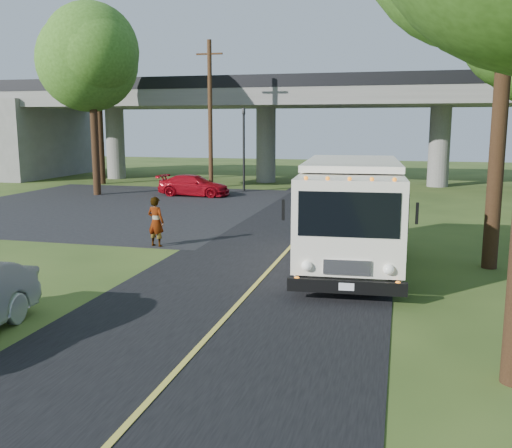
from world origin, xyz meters
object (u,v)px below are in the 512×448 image
(tree_left_far, at_px, (99,76))
(red_sedan, at_px, (194,185))
(utility_pole, at_px, (210,117))
(pedestrian, at_px, (156,222))
(tree_left_lot, at_px, (93,58))
(traffic_signal, at_px, (244,140))
(step_van, at_px, (351,210))

(tree_left_far, distance_m, red_sedan, 11.98)
(utility_pole, xyz_separation_m, pedestrian, (2.98, -14.67, -3.72))
(tree_left_lot, xyz_separation_m, pedestrian, (9.27, -12.51, -7.03))
(traffic_signal, xyz_separation_m, pedestrian, (1.48, -16.67, -2.33))
(utility_pole, height_order, red_sedan, utility_pole)
(tree_left_lot, bearing_deg, red_sedan, 11.74)
(pedestrian, bearing_deg, tree_left_far, -42.63)
(pedestrian, bearing_deg, traffic_signal, -71.11)
(utility_pole, xyz_separation_m, step_van, (9.70, -15.89, -2.90))
(tree_left_lot, distance_m, tree_left_far, 6.72)
(utility_pole, height_order, pedestrian, utility_pole)
(traffic_signal, relative_size, step_van, 0.68)
(step_van, xyz_separation_m, pedestrian, (-6.72, 1.21, -0.82))
(red_sedan, relative_size, pedestrian, 2.45)
(utility_pole, distance_m, step_van, 18.83)
(tree_left_far, height_order, red_sedan, tree_left_far)
(tree_left_lot, bearing_deg, pedestrian, -53.46)
(step_van, xyz_separation_m, red_sedan, (-10.42, 14.88, -1.08))
(traffic_signal, distance_m, red_sedan, 4.54)
(tree_left_lot, bearing_deg, utility_pole, 18.97)
(utility_pole, relative_size, tree_left_lot, 0.86)
(tree_left_far, distance_m, step_van, 27.98)
(traffic_signal, height_order, pedestrian, traffic_signal)
(utility_pole, height_order, step_van, utility_pole)
(utility_pole, bearing_deg, tree_left_far, 157.57)
(red_sedan, bearing_deg, tree_left_far, 62.61)
(step_van, bearing_deg, red_sedan, 121.07)
(traffic_signal, relative_size, pedestrian, 2.99)
(tree_left_far, bearing_deg, step_van, -46.08)
(tree_left_lot, relative_size, tree_left_far, 1.06)
(traffic_signal, bearing_deg, utility_pole, -126.87)
(tree_left_lot, relative_size, red_sedan, 2.46)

